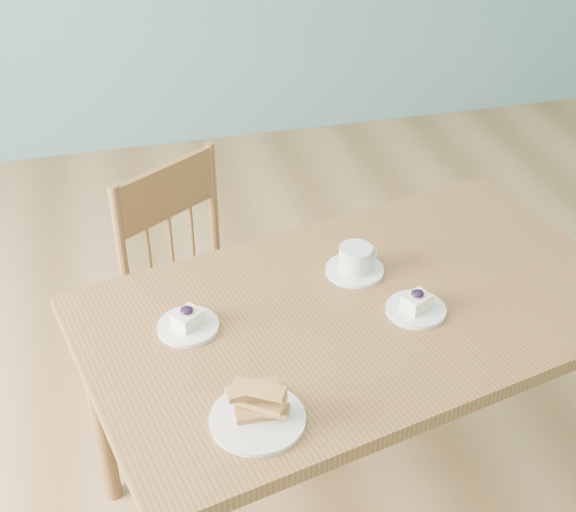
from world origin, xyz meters
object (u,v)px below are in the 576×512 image
at_px(dining_table, 360,328).
at_px(cheesecake_plate_far, 188,323).
at_px(biscotti_plate, 257,409).
at_px(dining_chair, 202,299).
at_px(coffee_cup, 356,262).
at_px(cheesecake_plate_near, 416,306).

distance_m(dining_table, cheesecake_plate_far, 0.42).
xyz_separation_m(cheesecake_plate_far, biscotti_plate, (0.09, -0.32, 0.02)).
relative_size(cheesecake_plate_far, biscotti_plate, 0.73).
distance_m(dining_table, dining_chair, 0.61).
relative_size(dining_chair, cheesecake_plate_far, 5.89).
bearing_deg(dining_table, coffee_cup, 65.57).
xyz_separation_m(dining_table, coffee_cup, (0.03, 0.14, 0.10)).
bearing_deg(dining_table, cheesecake_plate_far, 164.82).
height_order(cheesecake_plate_near, cheesecake_plate_far, same).
xyz_separation_m(cheesecake_plate_near, biscotti_plate, (-0.44, -0.25, 0.02)).
height_order(cheesecake_plate_far, biscotti_plate, biscotti_plate).
bearing_deg(cheesecake_plate_near, coffee_cup, 115.41).
xyz_separation_m(dining_chair, biscotti_plate, (0.01, -0.78, 0.31)).
bearing_deg(cheesecake_plate_far, dining_chair, 79.23).
height_order(cheesecake_plate_near, coffee_cup, coffee_cup).
xyz_separation_m(dining_table, cheesecake_plate_far, (-0.41, 0.02, 0.09)).
relative_size(cheesecake_plate_near, cheesecake_plate_far, 1.00).
height_order(coffee_cup, biscotti_plate, biscotti_plate).
distance_m(dining_chair, biscotti_plate, 0.84).
bearing_deg(dining_table, dining_chair, 111.50).
xyz_separation_m(cheesecake_plate_near, coffee_cup, (-0.09, 0.19, 0.02)).
distance_m(dining_table, biscotti_plate, 0.45).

